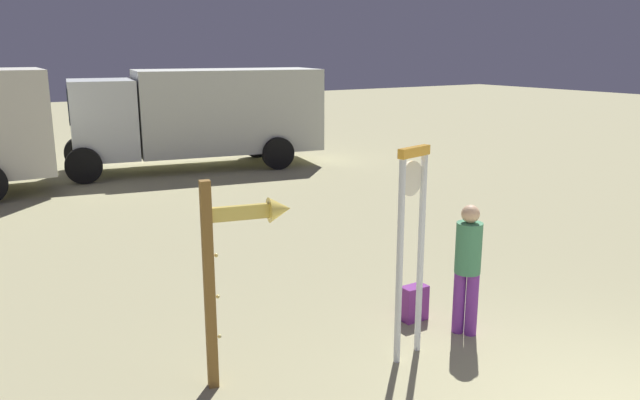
# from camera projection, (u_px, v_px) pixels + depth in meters

# --- Properties ---
(standing_clock) EXTENTS (0.47, 0.19, 2.33)m
(standing_clock) POSITION_uv_depth(u_px,v_px,m) (411.00, 233.00, 6.60)
(standing_clock) COLOR white
(standing_clock) RESTS_ON ground_plane
(arrow_sign) EXTENTS (0.90, 0.37, 2.11)m
(arrow_sign) POSITION_uv_depth(u_px,v_px,m) (238.00, 251.00, 6.07)
(arrow_sign) COLOR olive
(arrow_sign) RESTS_ON ground_plane
(person_near_clock) EXTENTS (0.30, 0.30, 1.58)m
(person_near_clock) POSITION_uv_depth(u_px,v_px,m) (468.00, 263.00, 7.27)
(person_near_clock) COLOR purple
(person_near_clock) RESTS_ON ground_plane
(backpack) EXTENTS (0.33, 0.23, 0.45)m
(backpack) POSITION_uv_depth(u_px,v_px,m) (414.00, 303.00, 7.80)
(backpack) COLOR #7E3088
(backpack) RESTS_ON ground_plane
(box_truck_near) EXTENTS (7.26, 3.48, 2.73)m
(box_truck_near) POSITION_uv_depth(u_px,v_px,m) (202.00, 113.00, 17.53)
(box_truck_near) COLOR silver
(box_truck_near) RESTS_ON ground_plane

